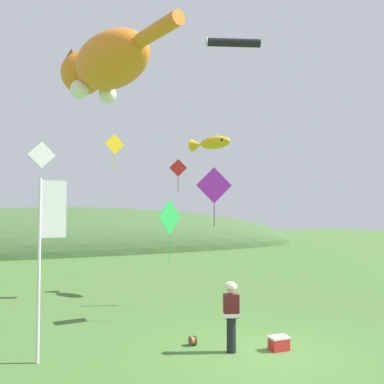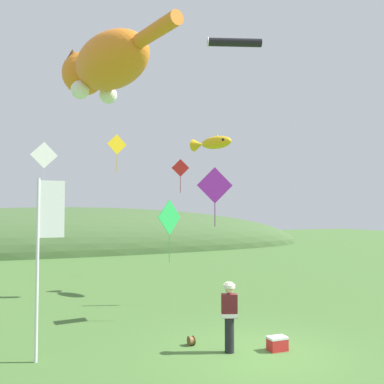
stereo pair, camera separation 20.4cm
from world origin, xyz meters
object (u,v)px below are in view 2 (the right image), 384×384
object	(u,v)px
kite_giant_cat	(105,66)
kite_diamond_green	(169,218)
festival_attendant	(229,315)
kite_fish_windsock	(212,143)
kite_diamond_gold	(117,145)
picnic_cooler	(277,343)
kite_diamond_white	(44,156)
kite_spool	(191,341)
festival_banner_pole	(44,241)
kite_diamond_violet	(215,186)
kite_tube_streamer	(234,42)
kite_diamond_red	(180,168)
kite_diamond_orange	(112,48)

from	to	relation	value
kite_giant_cat	kite_diamond_green	distance (m)	5.90
festival_attendant	kite_fish_windsock	bearing A→B (deg)	65.98
kite_diamond_green	kite_diamond_gold	bearing A→B (deg)	87.41
picnic_cooler	kite_diamond_gold	size ratio (longest dim) A/B	0.26
festival_attendant	kite_diamond_white	xyz separation A→B (m)	(-3.57, 10.92, 5.22)
kite_spool	picnic_cooler	distance (m)	2.27
festival_banner_pole	kite_diamond_violet	size ratio (longest dim) A/B	1.90
picnic_cooler	kite_diamond_white	xyz separation A→B (m)	(-4.77, 11.30, 5.99)
kite_diamond_white	kite_diamond_gold	xyz separation A→B (m)	(3.73, 1.29, 0.93)
festival_banner_pole	kite_tube_streamer	bearing A→B (deg)	31.35
kite_tube_streamer	kite_diamond_white	xyz separation A→B (m)	(-7.39, 4.61, -4.84)
kite_fish_windsock	kite_diamond_gold	bearing A→B (deg)	121.65
festival_banner_pole	kite_diamond_violet	world-z (taller)	kite_diamond_violet
kite_spool	kite_diamond_violet	bearing A→B (deg)	55.25
kite_diamond_white	kite_diamond_gold	bearing A→B (deg)	19.01
kite_diamond_violet	kite_diamond_white	distance (m)	8.37
festival_attendant	festival_banner_pole	size ratio (longest dim) A/B	0.40
kite_diamond_violet	kite_diamond_gold	world-z (taller)	kite_diamond_gold
festival_attendant	kite_diamond_red	bearing A→B (deg)	72.73
festival_attendant	kite_spool	size ratio (longest dim) A/B	7.06
kite_diamond_white	kite_diamond_green	size ratio (longest dim) A/B	1.01
festival_banner_pole	kite_diamond_orange	size ratio (longest dim) A/B	2.08
festival_attendant	kite_diamond_red	size ratio (longest dim) A/B	0.94
kite_giant_cat	kite_diamond_violet	size ratio (longest dim) A/B	3.03
kite_tube_streamer	kite_diamond_violet	xyz separation A→B (m)	(-1.57, -1.19, -6.40)
kite_tube_streamer	kite_diamond_orange	xyz separation A→B (m)	(-4.28, 4.63, 0.73)
kite_spool	kite_diamond_gold	distance (m)	13.28
kite_fish_windsock	kite_diamond_red	world-z (taller)	kite_fish_windsock
kite_diamond_orange	festival_attendant	bearing A→B (deg)	-87.58
festival_banner_pole	kite_diamond_green	size ratio (longest dim) A/B	2.10
festival_attendant	kite_diamond_green	size ratio (longest dim) A/B	0.85
kite_diamond_red	kite_diamond_gold	world-z (taller)	kite_diamond_gold
kite_tube_streamer	kite_diamond_orange	distance (m)	6.35
picnic_cooler	kite_giant_cat	world-z (taller)	kite_giant_cat
kite_fish_windsock	festival_banner_pole	bearing A→B (deg)	-142.12
picnic_cooler	kite_fish_windsock	bearing A→B (deg)	75.13
kite_diamond_violet	kite_fish_windsock	bearing A→B (deg)	65.34
festival_banner_pole	kite_tube_streamer	size ratio (longest dim) A/B	1.85
picnic_cooler	kite_diamond_gold	xyz separation A→B (m)	(-1.04, 12.59, 6.92)
festival_attendant	kite_spool	distance (m)	1.41
kite_spool	kite_giant_cat	bearing A→B (deg)	108.96
kite_spool	picnic_cooler	size ratio (longest dim) A/B	0.50
kite_diamond_green	festival_banner_pole	bearing A→B (deg)	-150.72
kite_diamond_orange	kite_tube_streamer	bearing A→B (deg)	-47.20
kite_diamond_green	kite_diamond_orange	xyz separation A→B (m)	(-0.24, 7.29, 8.35)
kite_tube_streamer	kite_diamond_red	size ratio (longest dim) A/B	1.26
kite_diamond_red	kite_diamond_orange	bearing A→B (deg)	-162.05
kite_fish_windsock	kite_diamond_gold	size ratio (longest dim) A/B	1.09
kite_diamond_violet	kite_diamond_white	size ratio (longest dim) A/B	1.09
kite_diamond_red	kite_diamond_white	bearing A→B (deg)	-169.24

